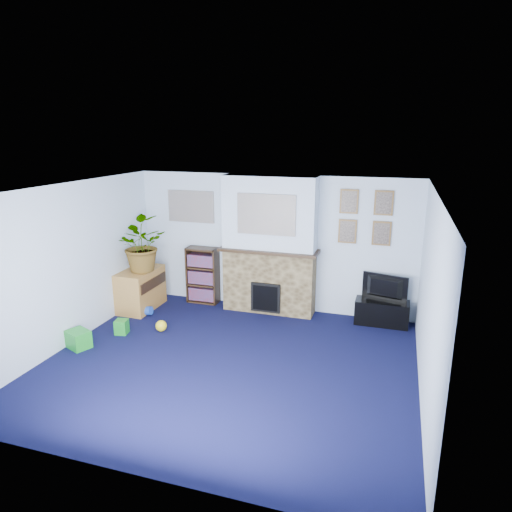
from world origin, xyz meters
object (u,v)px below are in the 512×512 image
(sideboard, at_px, (141,290))
(television, at_px, (384,288))
(tv_stand, at_px, (382,311))
(bookshelf, at_px, (203,276))

(sideboard, bearing_deg, television, 7.91)
(television, height_order, sideboard, television)
(tv_stand, distance_m, sideboard, 4.23)
(bookshelf, relative_size, sideboard, 1.13)
(tv_stand, relative_size, bookshelf, 0.82)
(tv_stand, height_order, television, television)
(tv_stand, distance_m, bookshelf, 3.26)
(bookshelf, bearing_deg, sideboard, -145.88)
(television, distance_m, sideboard, 4.24)
(television, relative_size, sideboard, 0.80)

